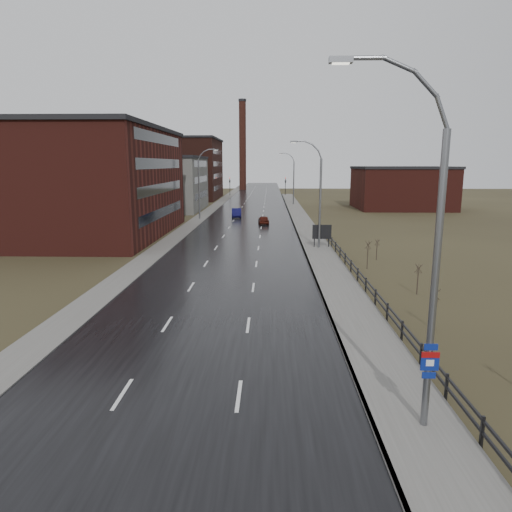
# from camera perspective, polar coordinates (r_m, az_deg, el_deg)

# --- Properties ---
(ground) EXTENTS (320.00, 320.00, 0.00)m
(ground) POSITION_cam_1_polar(r_m,az_deg,el_deg) (15.66, -12.46, -23.75)
(ground) COLOR #2D2819
(ground) RESTS_ON ground
(road) EXTENTS (14.00, 300.00, 0.06)m
(road) POSITION_cam_1_polar(r_m,az_deg,el_deg) (73.00, -1.04, 4.40)
(road) COLOR black
(road) RESTS_ON ground
(sidewalk_right) EXTENTS (3.20, 180.00, 0.18)m
(sidewalk_right) POSITION_cam_1_polar(r_m,az_deg,el_deg) (48.47, 7.75, 0.78)
(sidewalk_right) COLOR #595651
(sidewalk_right) RESTS_ON ground
(curb_right) EXTENTS (0.16, 180.00, 0.18)m
(curb_right) POSITION_cam_1_polar(r_m,az_deg,el_deg) (48.33, 5.96, 0.79)
(curb_right) COLOR slate
(curb_right) RESTS_ON ground
(sidewalk_left) EXTENTS (2.40, 260.00, 0.12)m
(sidewalk_left) POSITION_cam_1_polar(r_m,az_deg,el_deg) (73.84, -7.43, 4.41)
(sidewalk_left) COLOR #595651
(sidewalk_left) RESTS_ON ground
(warehouse_near) EXTENTS (22.44, 28.56, 13.50)m
(warehouse_near) POSITION_cam_1_polar(r_m,az_deg,el_deg) (62.40, -21.63, 8.62)
(warehouse_near) COLOR #471914
(warehouse_near) RESTS_ON ground
(warehouse_mid) EXTENTS (16.32, 20.40, 10.50)m
(warehouse_mid) POSITION_cam_1_polar(r_m,az_deg,el_deg) (92.96, -11.80, 8.91)
(warehouse_mid) COLOR slate
(warehouse_mid) RESTS_ON ground
(warehouse_far) EXTENTS (26.52, 24.48, 15.50)m
(warehouse_far) POSITION_cam_1_polar(r_m,az_deg,el_deg) (123.25, -10.89, 10.66)
(warehouse_far) COLOR #331611
(warehouse_far) RESTS_ON ground
(building_right) EXTENTS (18.36, 16.32, 8.50)m
(building_right) POSITION_cam_1_polar(r_m,az_deg,el_deg) (98.23, 17.73, 8.15)
(building_right) COLOR #471914
(building_right) RESTS_ON ground
(smokestack) EXTENTS (2.70, 2.70, 30.70)m
(smokestack) POSITION_cam_1_polar(r_m,az_deg,el_deg) (162.78, -1.69, 13.72)
(smokestack) COLOR #331611
(smokestack) RESTS_ON ground
(streetlight_main) EXTENTS (3.91, 0.29, 12.11)m
(streetlight_main) POSITION_cam_1_polar(r_m,az_deg,el_deg) (15.49, 20.55, -0.08)
(streetlight_main) COLOR slate
(streetlight_main) RESTS_ON ground
(streetlight_right_mid) EXTENTS (3.36, 0.28, 11.35)m
(streetlight_right_mid) POSITION_cam_1_polar(r_m,az_deg,el_deg) (48.73, 7.69, 7.66)
(streetlight_right_mid) COLOR slate
(streetlight_right_mid) RESTS_ON ground
(streetlight_left) EXTENTS (3.36, 0.28, 11.35)m
(streetlight_left) POSITION_cam_1_polar(r_m,az_deg,el_deg) (75.27, -6.92, 8.97)
(streetlight_left) COLOR slate
(streetlight_left) RESTS_ON ground
(streetlight_right_far) EXTENTS (3.36, 0.28, 11.35)m
(streetlight_right_far) POSITION_cam_1_polar(r_m,az_deg,el_deg) (102.54, 4.57, 9.64)
(streetlight_right_far) COLOR slate
(streetlight_right_far) RESTS_ON ground
(guardrail) EXTENTS (0.10, 53.05, 1.10)m
(guardrail) POSITION_cam_1_polar(r_m,az_deg,el_deg) (32.50, 13.81, -3.61)
(guardrail) COLOR black
(guardrail) RESTS_ON ground
(shrub_c) EXTENTS (0.55, 0.58, 2.31)m
(shrub_c) POSITION_cam_1_polar(r_m,az_deg,el_deg) (27.02, 21.36, -6.01)
(shrub_c) COLOR #382D23
(shrub_c) RESTS_ON ground
(shrub_d) EXTENTS (0.52, 0.55, 2.18)m
(shrub_d) POSITION_cam_1_polar(r_m,az_deg,el_deg) (33.65, 19.57, -2.65)
(shrub_d) COLOR #382D23
(shrub_d) RESTS_ON ground
(shrub_e) EXTENTS (0.58, 0.61, 2.46)m
(shrub_e) POSITION_cam_1_polar(r_m,az_deg,el_deg) (40.62, 13.79, 0.23)
(shrub_e) COLOR #382D23
(shrub_e) RESTS_ON ground
(shrub_f) EXTENTS (0.47, 0.50, 1.98)m
(shrub_f) POSITION_cam_1_polar(r_m,az_deg,el_deg) (44.69, 14.87, 0.85)
(shrub_f) COLOR #382D23
(shrub_f) RESTS_ON ground
(billboard) EXTENTS (2.04, 0.17, 2.59)m
(billboard) POSITION_cam_1_polar(r_m,az_deg,el_deg) (49.48, 8.23, 2.91)
(billboard) COLOR black
(billboard) RESTS_ON ground
(traffic_light_left) EXTENTS (0.58, 2.73, 5.30)m
(traffic_light_left) POSITION_cam_1_polar(r_m,az_deg,el_deg) (132.94, -3.30, 9.53)
(traffic_light_left) COLOR black
(traffic_light_left) RESTS_ON ground
(traffic_light_right) EXTENTS (0.58, 2.73, 5.30)m
(traffic_light_right) POSITION_cam_1_polar(r_m,az_deg,el_deg) (132.52, 3.70, 9.51)
(traffic_light_right) COLOR black
(traffic_light_right) RESTS_ON ground
(car_near) EXTENTS (1.93, 4.67, 1.50)m
(car_near) POSITION_cam_1_polar(r_m,az_deg,el_deg) (77.92, -2.46, 5.37)
(car_near) COLOR #0D0C3F
(car_near) RESTS_ON ground
(car_far) EXTENTS (1.79, 3.95, 1.31)m
(car_far) POSITION_cam_1_polar(r_m,az_deg,el_deg) (68.94, 0.97, 4.51)
(car_far) COLOR #45130B
(car_far) RESTS_ON ground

